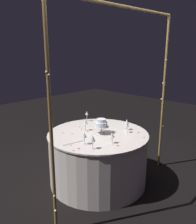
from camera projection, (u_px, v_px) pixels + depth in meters
The scene contains 24 objects.
ground_plane at pixel (98, 181), 3.67m from camera, with size 12.00×12.00×0.00m, color black.
decorative_arch at pixel (122, 79), 2.98m from camera, with size 2.22×0.06×2.46m.
main_table at pixel (98, 158), 3.57m from camera, with size 1.46×1.46×0.78m.
tiered_cake at pixel (101, 124), 3.43m from camera, with size 0.22×0.22×0.22m.
wine_glass_0 at pixel (127, 122), 3.58m from camera, with size 0.07×0.07×0.16m.
wine_glass_1 at pixel (85, 122), 3.55m from camera, with size 0.07×0.07×0.18m.
wine_glass_2 at pixel (93, 139), 2.90m from camera, with size 0.07×0.07×0.17m.
wine_glass_3 at pixel (84, 135), 3.04m from camera, with size 0.06×0.06×0.17m.
wine_glass_4 at pixel (112, 135), 3.08m from camera, with size 0.06×0.06×0.15m.
wine_glass_5 at pixel (127, 125), 3.46m from camera, with size 0.06×0.06×0.16m.
wine_glass_6 at pixel (87, 114), 4.03m from camera, with size 0.06×0.06×0.17m.
cake_knife at pixel (74, 143), 3.11m from camera, with size 0.29×0.09×0.01m.
rose_petal_0 at pixel (118, 146), 3.03m from camera, with size 0.03×0.02×0.00m, color #E02D47.
rose_petal_1 at pixel (72, 134), 3.44m from camera, with size 0.03×0.02×0.00m, color #E02D47.
rose_petal_2 at pixel (73, 151), 2.88m from camera, with size 0.03×0.02×0.00m, color #E02D47.
rose_petal_3 at pixel (103, 128), 3.67m from camera, with size 0.03×0.02×0.00m, color #E02D47.
rose_petal_4 at pixel (63, 133), 3.48m from camera, with size 0.03×0.02×0.00m, color #E02D47.
rose_petal_5 at pixel (81, 129), 3.64m from camera, with size 0.03×0.02×0.00m, color #E02D47.
rose_petal_6 at pixel (138, 133), 3.49m from camera, with size 0.04×0.03×0.00m, color #E02D47.
rose_petal_7 at pixel (71, 145), 3.05m from camera, with size 0.03×0.02×0.00m, color #E02D47.
rose_petal_8 at pixel (88, 131), 3.54m from camera, with size 0.03×0.02×0.00m, color #E02D47.
rose_petal_9 at pixel (80, 127), 3.74m from camera, with size 0.03×0.02×0.00m, color #E02D47.
rose_petal_10 at pixel (79, 148), 2.94m from camera, with size 0.04×0.03×0.00m, color #E02D47.
rose_petal_11 at pixel (144, 138), 3.30m from camera, with size 0.03×0.02×0.00m, color #E02D47.
Camera 1 is at (2.34, 2.28, 1.98)m, focal length 38.26 mm.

